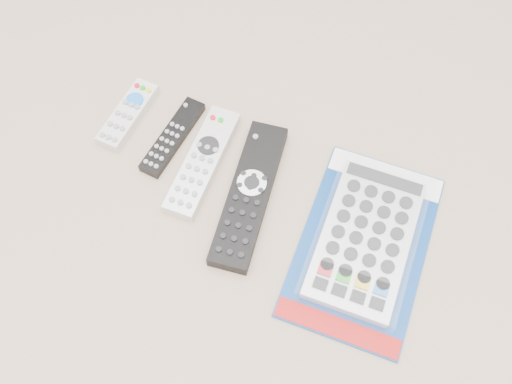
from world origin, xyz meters
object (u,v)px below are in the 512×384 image
at_px(remote_small_grey, 128,114).
at_px(remote_large_black, 249,195).
at_px(remote_silver_dvd, 203,162).
at_px(remote_slim_black, 172,137).
at_px(jumbo_remote_packaged, 366,239).

xyz_separation_m(remote_small_grey, remote_large_black, (0.25, -0.06, 0.00)).
height_order(remote_small_grey, remote_silver_dvd, remote_silver_dvd).
relative_size(remote_slim_black, remote_large_black, 0.61).
relative_size(remote_silver_dvd, remote_large_black, 0.79).
height_order(remote_small_grey, remote_slim_black, remote_small_grey).
bearing_deg(remote_slim_black, remote_large_black, -13.37).
height_order(remote_large_black, jumbo_remote_packaged, jumbo_remote_packaged).
relative_size(remote_small_grey, remote_slim_black, 0.89).
bearing_deg(remote_slim_black, jumbo_remote_packaged, -4.42).
relative_size(remote_silver_dvd, jumbo_remote_packaged, 0.66).
bearing_deg(remote_silver_dvd, remote_large_black, -18.11).
height_order(remote_silver_dvd, remote_large_black, remote_large_black).
bearing_deg(jumbo_remote_packaged, remote_small_grey, 169.54).
height_order(remote_small_grey, remote_large_black, remote_large_black).
bearing_deg(remote_small_grey, remote_slim_black, -4.83).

